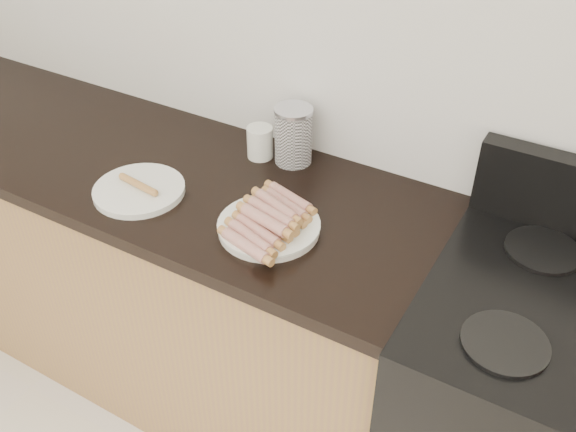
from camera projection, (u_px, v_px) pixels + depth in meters
The scene contains 11 objects.
wall_back at pixel (351, 27), 1.66m from camera, with size 4.00×0.04×2.60m, color silver.
cabinet_base at pixel (118, 259), 2.25m from camera, with size 2.20×0.59×0.86m, color brown.
counter_slab at pixel (95, 149), 1.98m from camera, with size 2.20×0.62×0.04m, color black.
burner_near_left at pixel (505, 343), 1.31m from camera, with size 0.18×0.18×0.01m, color black.
burner_far_left at pixel (543, 250), 1.54m from camera, with size 0.18×0.18×0.01m, color black.
main_plate at pixel (269, 228), 1.62m from camera, with size 0.26×0.26×0.02m, color silver.
side_plate at pixel (139, 190), 1.75m from camera, with size 0.25×0.25×0.02m, color silver.
hotdog_pile at pixel (269, 218), 1.60m from camera, with size 0.14×0.29×0.06m.
plain_sausages at pixel (138, 184), 1.74m from camera, with size 0.13×0.04×0.02m.
canister at pixel (293, 135), 1.84m from camera, with size 0.11×0.11×0.17m.
mug at pixel (260, 142), 1.88m from camera, with size 0.08×0.08×0.10m, color white.
Camera 1 is at (0.67, 0.52, 1.91)m, focal length 40.00 mm.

